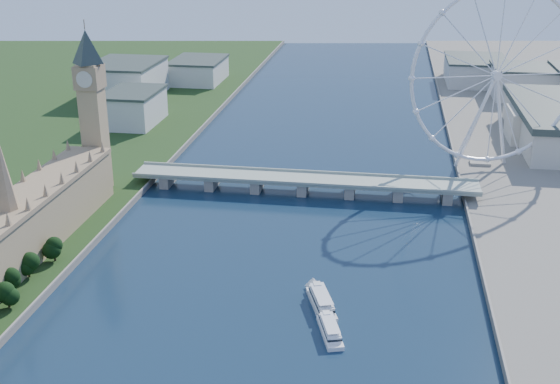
# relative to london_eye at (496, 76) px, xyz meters

# --- Properties ---
(parliament_range) EXTENTS (24.00, 200.00, 70.00)m
(parliament_range) POSITION_rel_london_eye_xyz_m (-247.98, -185.08, -49.04)
(parliament_range) COLOR tan
(parliament_range) RESTS_ON ground
(big_ben) EXTENTS (20.02, 20.02, 110.00)m
(big_ben) POSITION_rel_london_eye_xyz_m (-247.98, -77.08, -0.95)
(big_ben) COLOR tan
(big_ben) RESTS_ON ground
(westminster_bridge) EXTENTS (220.00, 22.00, 9.50)m
(westminster_bridge) POSITION_rel_london_eye_xyz_m (-119.98, -55.08, -60.89)
(westminster_bridge) COLOR gray
(westminster_bridge) RESTS_ON ground
(london_eye) EXTENTS (113.60, 39.12, 124.30)m
(london_eye) POSITION_rel_london_eye_xyz_m (0.00, 0.00, 0.00)
(london_eye) COLOR silver
(london_eye) RESTS_ON ground
(county_hall) EXTENTS (54.00, 144.00, 35.00)m
(county_hall) POSITION_rel_london_eye_xyz_m (55.02, 74.92, -67.52)
(county_hall) COLOR beige
(county_hall) RESTS_ON ground
(city_skyline) EXTENTS (505.00, 280.00, 32.00)m
(city_skyline) POSITION_rel_london_eye_xyz_m (-80.75, 205.00, -50.56)
(city_skyline) COLOR beige
(city_skyline) RESTS_ON ground
(tour_boat_near) EXTENTS (18.52, 33.86, 7.30)m
(tour_boat_near) POSITION_rel_london_eye_xyz_m (-94.07, -196.74, -67.52)
(tour_boat_near) COLOR silver
(tour_boat_near) RESTS_ON ground
(tour_boat_far) EXTENTS (15.17, 29.46, 6.30)m
(tour_boat_far) POSITION_rel_london_eye_xyz_m (-88.23, -218.86, -67.52)
(tour_boat_far) COLOR white
(tour_boat_far) RESTS_ON ground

